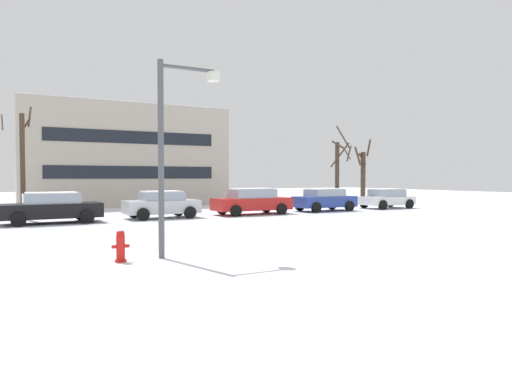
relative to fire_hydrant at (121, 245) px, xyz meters
name	(u,v)px	position (x,y,z in m)	size (l,w,h in m)	color
ground_plane	(81,253)	(-0.70, 2.00, -0.43)	(120.00, 120.00, 0.00)	white
road_surface	(67,237)	(-0.70, 5.95, -0.43)	(80.00, 9.91, 0.00)	silver
fire_hydrant	(121,245)	(0.00, 0.00, 0.00)	(0.44, 0.30, 0.86)	red
street_lamp	(173,137)	(1.42, 0.03, 2.84)	(1.78, 0.36, 5.30)	#4C4F54
parked_car_black	(52,207)	(-0.79, 11.49, 0.32)	(4.43, 2.21, 1.46)	black
parked_car_silver	(162,204)	(4.53, 11.64, 0.31)	(3.85, 2.08, 1.44)	silver
parked_car_red	(252,201)	(9.85, 11.56, 0.34)	(4.60, 2.07, 1.53)	red
parked_car_blue	(325,199)	(15.17, 11.72, 0.31)	(4.06, 2.04, 1.44)	#283D93
parked_car_white	(387,198)	(20.49, 11.74, 0.27)	(3.87, 2.07, 1.37)	white
tree_far_right	(22,162)	(-1.93, 14.42, 2.49)	(1.41, 1.81, 5.76)	#423326
tree_far_mid	(338,170)	(18.51, 14.59, 2.25)	(1.90, 2.21, 5.81)	#423326
tree_far_left	(363,175)	(21.81, 15.70, 1.89)	(1.33, 1.31, 5.08)	#423326
building_far_right	(117,157)	(5.33, 27.12, 3.37)	(14.92, 12.01, 7.61)	#B2A899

